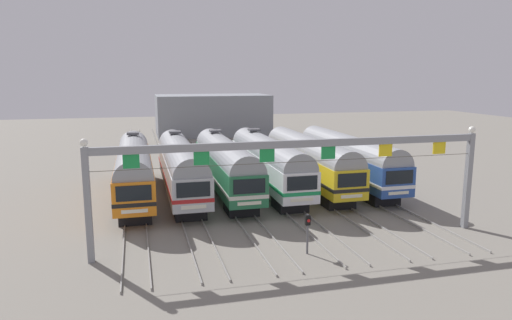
# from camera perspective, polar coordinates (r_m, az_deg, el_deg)

# --- Properties ---
(ground_plane) EXTENTS (160.00, 160.00, 0.00)m
(ground_plane) POSITION_cam_1_polar(r_m,az_deg,el_deg) (42.09, -1.11, -3.85)
(ground_plane) COLOR gray
(track_bed) EXTENTS (20.96, 70.00, 0.15)m
(track_bed) POSITION_cam_1_polar(r_m,az_deg,el_deg) (58.39, -4.95, 0.21)
(track_bed) COLOR gray
(track_bed) RESTS_ON ground
(commuter_train_orange) EXTENTS (2.88, 18.06, 5.05)m
(commuter_train_orange) POSITION_cam_1_polar(r_m,az_deg,el_deg) (40.45, -14.66, -0.87)
(commuter_train_orange) COLOR orange
(commuter_train_orange) RESTS_ON ground
(commuter_train_stainless) EXTENTS (2.88, 18.06, 5.05)m
(commuter_train_stainless) POSITION_cam_1_polar(r_m,az_deg,el_deg) (40.60, -9.17, -0.62)
(commuter_train_stainless) COLOR #B2B5BA
(commuter_train_stainless) RESTS_ON ground
(commuter_train_green) EXTENTS (2.88, 18.06, 5.05)m
(commuter_train_green) POSITION_cam_1_polar(r_m,az_deg,el_deg) (41.12, -3.76, -0.37)
(commuter_train_green) COLOR #236B42
(commuter_train_green) RESTS_ON ground
(commuter_train_white) EXTENTS (2.88, 18.06, 5.05)m
(commuter_train_white) POSITION_cam_1_polar(r_m,az_deg,el_deg) (41.99, 1.46, -0.13)
(commuter_train_white) COLOR white
(commuter_train_white) RESTS_ON ground
(commuter_train_yellow) EXTENTS (2.88, 18.06, 4.77)m
(commuter_train_yellow) POSITION_cam_1_polar(r_m,az_deg,el_deg) (43.20, 6.43, 0.10)
(commuter_train_yellow) COLOR gold
(commuter_train_yellow) RESTS_ON ground
(commuter_train_blue) EXTENTS (2.88, 18.06, 4.77)m
(commuter_train_blue) POSITION_cam_1_polar(r_m,az_deg,el_deg) (44.71, 11.10, 0.32)
(commuter_train_blue) COLOR #284C9E
(commuter_train_blue) RESTS_ON ground
(catenary_gantry) EXTENTS (24.69, 0.44, 6.97)m
(catenary_gantry) POSITION_cam_1_polar(r_m,az_deg,el_deg) (28.28, 5.15, 0.14)
(catenary_gantry) COLOR gray
(catenary_gantry) RESTS_ON ground
(yard_signal_mast) EXTENTS (0.28, 0.35, 2.40)m
(yard_signal_mast) POSITION_cam_1_polar(r_m,az_deg,el_deg) (27.50, 6.32, -8.01)
(yard_signal_mast) COLOR #59595E
(yard_signal_mast) RESTS_ON ground
(maintenance_building) EXTENTS (19.12, 10.00, 6.90)m
(maintenance_building) POSITION_cam_1_polar(r_m,az_deg,el_deg) (82.02, -5.33, 5.50)
(maintenance_building) COLOR gray
(maintenance_building) RESTS_ON ground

